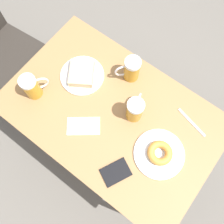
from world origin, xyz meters
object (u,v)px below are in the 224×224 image
at_px(plate_with_donut, 159,153).
at_px(beer_mug_center, 131,69).
at_px(beer_mug_right, 32,87).
at_px(plate_with_cake, 82,74).
at_px(beer_mug_left, 135,109).
at_px(napkin_folded, 83,126).
at_px(fork, 192,122).
at_px(passport_near_edge, 116,172).

bearing_deg(plate_with_donut, beer_mug_center, 54.08).
bearing_deg(beer_mug_right, plate_with_donut, -80.19).
distance_m(plate_with_cake, beer_mug_left, 0.34).
relative_size(beer_mug_center, beer_mug_right, 1.00).
xyz_separation_m(plate_with_cake, napkin_folded, (-0.20, -0.18, -0.02)).
bearing_deg(beer_mug_left, napkin_folded, 141.21).
xyz_separation_m(beer_mug_left, beer_mug_center, (0.16, 0.14, 0.00)).
bearing_deg(fork, beer_mug_center, 86.33).
distance_m(beer_mug_center, beer_mug_right, 0.48).
bearing_deg(passport_near_edge, beer_mug_right, 82.63).
bearing_deg(plate_with_donut, beer_mug_right, 99.81).
height_order(napkin_folded, passport_near_edge, passport_near_edge).
height_order(beer_mug_left, passport_near_edge, beer_mug_left).
xyz_separation_m(beer_mug_left, passport_near_edge, (-0.27, -0.10, -0.07)).
relative_size(beer_mug_center, napkin_folded, 0.79).
relative_size(plate_with_cake, fork, 1.28).
relative_size(plate_with_donut, beer_mug_left, 1.69).
height_order(plate_with_cake, beer_mug_center, beer_mug_center).
bearing_deg(fork, beer_mug_left, 118.53).
height_order(fork, passport_near_edge, passport_near_edge).
bearing_deg(plate_with_donut, fork, -10.46).
bearing_deg(fork, plate_with_donut, 169.54).
bearing_deg(beer_mug_center, plate_with_cake, 127.08).
bearing_deg(napkin_folded, beer_mug_right, 91.50).
bearing_deg(fork, napkin_folded, 129.22).
distance_m(beer_mug_right, passport_near_edge, 0.56).
height_order(beer_mug_center, fork, beer_mug_center).
bearing_deg(beer_mug_right, plate_with_cake, -30.75).
relative_size(plate_with_cake, beer_mug_left, 1.61).
distance_m(beer_mug_right, napkin_folded, 0.31).
bearing_deg(beer_mug_center, napkin_folded, 176.50).
xyz_separation_m(beer_mug_right, passport_near_edge, (-0.07, -0.55, -0.07)).
xyz_separation_m(beer_mug_center, fork, (-0.02, -0.38, -0.07)).
bearing_deg(plate_with_cake, beer_mug_left, -91.66).
distance_m(beer_mug_left, passport_near_edge, 0.30).
xyz_separation_m(plate_with_cake, beer_mug_left, (-0.01, -0.33, 0.05)).
xyz_separation_m(beer_mug_center, beer_mug_right, (-0.36, 0.32, 0.00)).
height_order(beer_mug_left, beer_mug_right, same).
bearing_deg(beer_mug_right, beer_mug_left, -66.12).
height_order(beer_mug_left, beer_mug_center, same).
xyz_separation_m(napkin_folded, fork, (0.33, -0.40, -0.00)).
bearing_deg(napkin_folded, beer_mug_center, -3.50).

